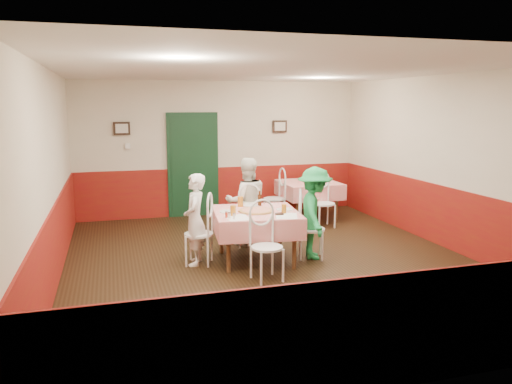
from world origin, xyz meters
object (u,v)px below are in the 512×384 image
object	(u,v)px
main_table	(256,236)
chair_left	(199,234)
diner_left	(195,220)
chair_near	(267,248)
pizza	(256,211)
chair_second_a	(274,199)
glass_c	(240,202)
diner_far	(247,202)
chair_right	(311,229)
diner_right	(315,213)
second_table	(309,200)
chair_second_b	(324,204)
beer_bottle	(260,199)
chair_far	(247,219)
glass_a	(233,211)
wallet	(279,214)
glass_b	(284,209)

from	to	relation	value
main_table	chair_left	world-z (taller)	chair_left
main_table	diner_left	xyz separation A→B (m)	(-0.89, 0.10, 0.30)
chair_near	pizza	xyz separation A→B (m)	(0.09, 0.82, 0.33)
diner_left	chair_second_a	bearing A→B (deg)	154.78
chair_near	glass_c	xyz separation A→B (m)	(-0.04, 1.26, 0.39)
diner_far	glass_c	bearing A→B (deg)	68.17
pizza	glass_c	distance (m)	0.46
main_table	chair_right	bearing A→B (deg)	-6.38
diner_far	diner_right	world-z (taller)	diner_far
pizza	second_table	bearing A→B (deg)	53.00
chair_right	chair_second_b	distance (m)	2.01
chair_left	beer_bottle	world-z (taller)	beer_bottle
main_table	chair_right	size ratio (longest dim) A/B	1.36
chair_near	glass_c	world-z (taller)	glass_c
chair_right	chair_near	bearing A→B (deg)	147.55
diner_right	chair_near	bearing A→B (deg)	143.10
diner_far	diner_right	xyz separation A→B (m)	(0.79, -0.99, -0.03)
glass_c	chair_right	bearing A→B (deg)	-27.34
chair_left	diner_right	xyz separation A→B (m)	(1.74, -0.19, 0.25)
chair_left	chair_near	bearing A→B (deg)	59.63
main_table	chair_second_a	bearing A→B (deg)	65.79
chair_right	second_table	bearing A→B (deg)	-2.62
chair_far	glass_a	xyz separation A→B (m)	(-0.49, -1.05, 0.38)
chair_second_a	glass_c	bearing A→B (deg)	-32.16
chair_left	wallet	distance (m)	1.22
glass_a	chair_near	bearing A→B (deg)	-64.79
pizza	wallet	xyz separation A→B (m)	(0.26, -0.29, -0.01)
glass_a	glass_c	world-z (taller)	glass_c
beer_bottle	diner_left	world-z (taller)	diner_left
glass_b	diner_far	distance (m)	1.17
pizza	diner_far	size ratio (longest dim) A/B	0.34
second_table	glass_c	distance (m)	2.84
glass_a	chair_second_b	bearing A→B (deg)	39.83
chair_far	diner_far	world-z (taller)	diner_far
chair_right	chair_second_b	bearing A→B (deg)	-10.48
chair_second_b	pizza	distance (m)	2.52
chair_second_b	pizza	size ratio (longest dim) A/B	1.79
main_table	glass_a	size ratio (longest dim) A/B	8.35
beer_bottle	chair_second_b	bearing A→B (deg)	37.48
glass_c	second_table	bearing A→B (deg)	45.48
wallet	diner_far	distance (m)	1.22
wallet	diner_right	bearing A→B (deg)	24.96
second_table	chair_left	xyz separation A→B (m)	(-2.68, -2.32, 0.08)
main_table	chair_right	distance (m)	0.85
chair_second_a	wallet	bearing A→B (deg)	-17.72
chair_second_a	chair_second_b	bearing A→B (deg)	44.15
diner_right	glass_b	bearing A→B (deg)	120.52
glass_b	beer_bottle	size ratio (longest dim) A/B	0.61
chair_left	diner_right	size ratio (longest dim) A/B	0.64
chair_near	diner_left	world-z (taller)	diner_left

